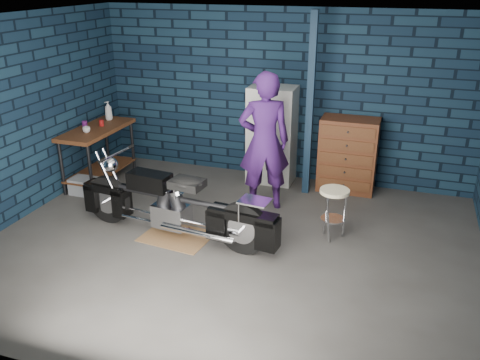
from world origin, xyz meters
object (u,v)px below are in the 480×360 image
object	(u,v)px
workbench	(99,155)
motorcycle	(175,200)
person	(264,142)
shop_stool	(333,214)
storage_bin	(85,186)
locker	(272,135)
tool_chest	(348,155)

from	to	relation	value
workbench	motorcycle	xyz separation A→B (m)	(1.95, -1.31, 0.06)
person	shop_stool	distance (m)	1.42
motorcycle	person	xyz separation A→B (m)	(0.80, 1.25, 0.47)
shop_stool	storage_bin	bearing A→B (deg)	176.97
locker	storage_bin	bearing A→B (deg)	-151.04
motorcycle	storage_bin	world-z (taller)	motorcycle
motorcycle	locker	distance (m)	2.34
workbench	motorcycle	bearing A→B (deg)	-33.87
motorcycle	tool_chest	bearing A→B (deg)	56.53
motorcycle	shop_stool	distance (m)	2.00
workbench	locker	world-z (taller)	locker
workbench	shop_stool	size ratio (longest dim) A/B	2.08
storage_bin	shop_stool	bearing A→B (deg)	-3.03
motorcycle	storage_bin	xyz separation A→B (m)	(-1.93, 0.81, -0.39)
locker	tool_chest	bearing A→B (deg)	0.00
person	tool_chest	world-z (taller)	person
person	storage_bin	bearing A→B (deg)	-14.69
storage_bin	workbench	bearing A→B (deg)	92.31
locker	tool_chest	distance (m)	1.22
workbench	storage_bin	world-z (taller)	workbench
locker	motorcycle	bearing A→B (deg)	-106.03
tool_chest	shop_stool	xyz separation A→B (m)	(0.05, -1.63, -0.24)
tool_chest	person	bearing A→B (deg)	-136.70
person	locker	xyz separation A→B (m)	(-0.16, 0.99, -0.21)
workbench	locker	xyz separation A→B (m)	(2.59, 0.93, 0.32)
workbench	locker	distance (m)	2.77
workbench	tool_chest	xyz separation A→B (m)	(3.80, 0.93, 0.12)
storage_bin	tool_chest	size ratio (longest dim) A/B	0.35
workbench	shop_stool	distance (m)	3.91
locker	person	bearing A→B (deg)	-81.05
storage_bin	shop_stool	world-z (taller)	shop_stool
workbench	person	xyz separation A→B (m)	(2.75, -0.06, 0.53)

